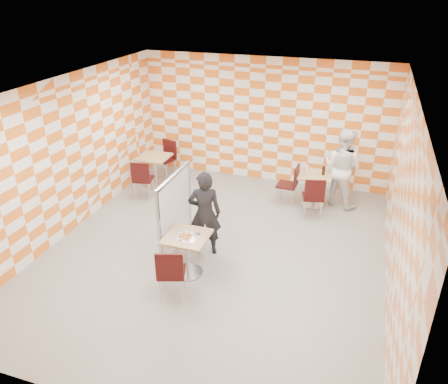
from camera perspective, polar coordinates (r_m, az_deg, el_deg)
name	(u,v)px	position (r m, az deg, el deg)	size (l,w,h in m)	color
room_shell	(225,166)	(7.93, 0.10, 3.41)	(7.00, 7.00, 7.00)	gray
main_table	(187,248)	(7.37, -4.81, -7.32)	(0.70, 0.70, 0.75)	tan
second_table	(315,184)	(9.75, 11.76, 0.97)	(0.70, 0.70, 0.75)	tan
empty_table	(155,166)	(10.66, -9.04, 3.42)	(0.70, 0.70, 0.75)	tan
chair_main_front	(171,271)	(6.82, -6.98, -10.18)	(0.54, 0.54, 0.92)	black
chair_second_front	(314,195)	(9.20, 11.63, -0.35)	(0.51, 0.52, 0.92)	black
chair_second_side	(291,182)	(9.70, 8.78, 1.33)	(0.45, 0.44, 0.92)	black
chair_empty_near	(142,177)	(9.99, -10.65, 1.93)	(0.50, 0.50, 0.92)	black
chair_empty_far	(167,155)	(11.16, -7.42, 4.79)	(0.52, 0.53, 0.92)	black
partition	(175,214)	(7.84, -6.37, -2.81)	(0.08, 1.38, 1.55)	white
man_dark	(205,213)	(7.77, -2.53, -2.81)	(0.59, 0.38, 1.61)	black
man_white	(342,168)	(9.80, 15.19, 3.09)	(0.85, 0.67, 1.76)	white
pizza_on_foil	(186,235)	(7.22, -4.93, -5.67)	(0.40, 0.40, 0.04)	silver
sport_bottle	(307,168)	(9.74, 10.81, 3.15)	(0.06, 0.06, 0.20)	white
soda_bottle	(324,170)	(9.63, 12.88, 2.77)	(0.07, 0.07, 0.23)	black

